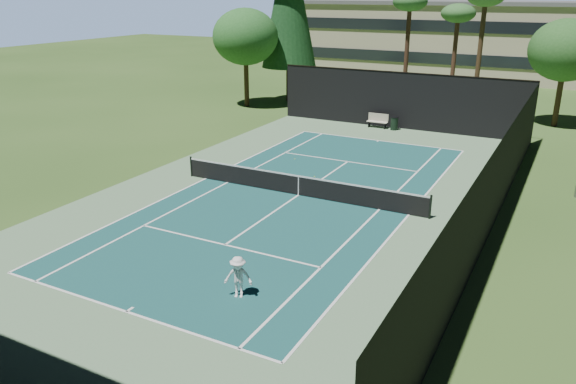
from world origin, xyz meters
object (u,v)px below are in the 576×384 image
(player, at_px, (238,277))
(tennis_ball_b, at_px, (315,176))
(tennis_net, at_px, (298,185))
(tennis_ball_c, at_px, (352,186))
(trash_bin, at_px, (394,123))
(park_bench, at_px, (378,120))
(tennis_ball_d, at_px, (295,159))

(player, distance_m, tennis_ball_b, 12.82)
(tennis_ball_b, bearing_deg, tennis_net, -80.07)
(tennis_ball_c, distance_m, trash_bin, 12.98)
(tennis_ball_c, xyz_separation_m, park_bench, (-3.12, 12.97, 0.52))
(player, xyz_separation_m, park_bench, (-3.92, 24.94, -0.17))
(tennis_ball_b, distance_m, trash_bin, 12.40)
(player, relative_size, park_bench, 0.96)
(player, bearing_deg, tennis_ball_c, 73.22)
(tennis_ball_d, height_order, trash_bin, trash_bin)
(tennis_ball_c, relative_size, park_bench, 0.04)
(tennis_ball_c, bearing_deg, tennis_ball_b, 168.84)
(tennis_net, bearing_deg, tennis_ball_b, 99.93)
(tennis_net, relative_size, tennis_ball_b, 205.86)
(player, height_order, trash_bin, player)
(tennis_ball_c, distance_m, park_bench, 13.35)
(tennis_ball_b, bearing_deg, trash_bin, 87.89)
(tennis_ball_b, xyz_separation_m, tennis_ball_c, (2.30, -0.45, -0.00))
(tennis_ball_b, relative_size, trash_bin, 0.07)
(park_bench, bearing_deg, tennis_ball_c, -76.48)
(player, xyz_separation_m, trash_bin, (-2.64, 24.81, -0.24))
(tennis_net, bearing_deg, tennis_ball_d, 118.63)
(tennis_net, xyz_separation_m, tennis_ball_b, (-0.52, 2.95, -0.53))
(player, bearing_deg, tennis_ball_b, 83.42)
(park_bench, relative_size, trash_bin, 1.59)
(tennis_ball_d, height_order, park_bench, park_bench)
(tennis_ball_d, bearing_deg, tennis_ball_b, -45.26)
(tennis_ball_c, bearing_deg, trash_bin, 98.18)
(tennis_net, xyz_separation_m, trash_bin, (-0.06, 15.34, -0.08))
(tennis_ball_b, xyz_separation_m, park_bench, (-0.82, 12.52, 0.52))
(tennis_ball_b, height_order, tennis_ball_d, tennis_ball_b)
(player, distance_m, tennis_ball_c, 12.01)
(park_bench, bearing_deg, tennis_ball_d, -99.16)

